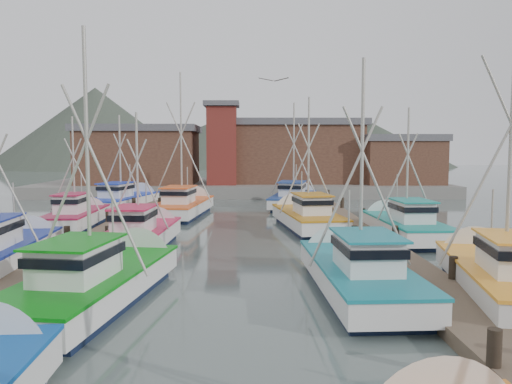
{
  "coord_description": "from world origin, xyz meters",
  "views": [
    {
      "loc": [
        0.88,
        -19.04,
        4.95
      ],
      "look_at": [
        1.22,
        7.87,
        2.6
      ],
      "focal_mm": 35.0,
      "sensor_mm": 36.0,
      "label": 1
    }
  ],
  "objects_px": {
    "boat_12": "(184,206)",
    "lookout_tower": "(222,143)",
    "boat_4": "(101,280)",
    "boat_8": "(142,235)"
  },
  "relations": [
    {
      "from": "boat_12",
      "to": "lookout_tower",
      "type": "bearing_deg",
      "value": 88.82
    },
    {
      "from": "boat_4",
      "to": "boat_8",
      "type": "height_order",
      "value": "boat_4"
    },
    {
      "from": "boat_4",
      "to": "boat_12",
      "type": "height_order",
      "value": "boat_12"
    },
    {
      "from": "boat_8",
      "to": "boat_12",
      "type": "bearing_deg",
      "value": 90.42
    },
    {
      "from": "boat_8",
      "to": "lookout_tower",
      "type": "bearing_deg",
      "value": 87.54
    },
    {
      "from": "lookout_tower",
      "to": "boat_12",
      "type": "distance_m",
      "value": 16.08
    },
    {
      "from": "boat_4",
      "to": "boat_8",
      "type": "bearing_deg",
      "value": 101.7
    },
    {
      "from": "boat_4",
      "to": "boat_8",
      "type": "xyz_separation_m",
      "value": [
        -0.48,
        8.43,
        -0.01
      ]
    },
    {
      "from": "lookout_tower",
      "to": "boat_12",
      "type": "bearing_deg",
      "value": -97.39
    },
    {
      "from": "lookout_tower",
      "to": "boat_8",
      "type": "relative_size",
      "value": 1.0
    }
  ]
}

